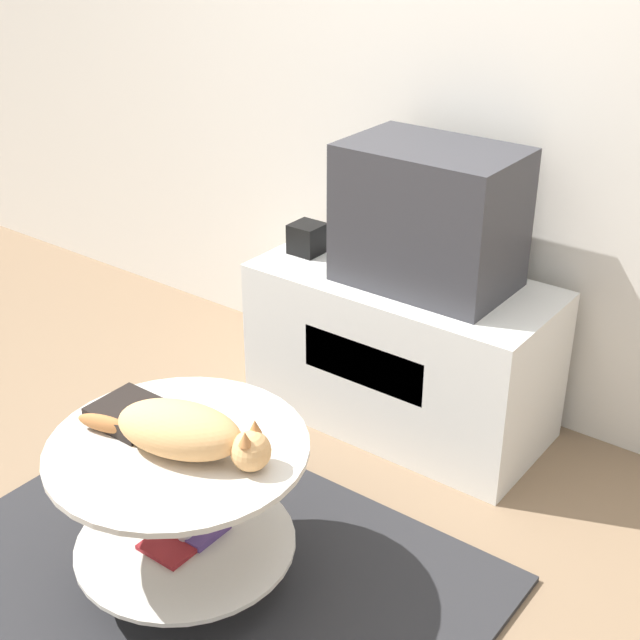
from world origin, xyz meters
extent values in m
plane|color=#7F664C|center=(0.00, 0.00, 0.00)|extent=(12.00, 12.00, 0.00)
cube|color=silver|center=(0.00, 1.55, 1.30)|extent=(8.00, 0.05, 2.60)
cube|color=#28282B|center=(0.00, 0.00, 0.01)|extent=(1.60, 1.41, 0.02)
cube|color=silver|center=(-0.02, 1.21, 0.30)|extent=(1.10, 0.52, 0.59)
cube|color=silver|center=(-0.02, 0.95, 0.35)|extent=(0.50, 0.01, 0.17)
cube|color=#333338|center=(0.06, 1.23, 0.84)|extent=(0.59, 0.39, 0.49)
cube|color=black|center=(0.06, 1.04, 0.85)|extent=(0.51, 0.01, 0.38)
cube|color=black|center=(-0.44, 1.19, 0.65)|extent=(0.12, 0.12, 0.12)
cylinder|color=#B2B2B7|center=(-0.03, 0.07, 0.03)|extent=(0.30, 0.30, 0.01)
cylinder|color=#B7B7BC|center=(-0.03, 0.07, 0.25)|extent=(0.04, 0.04, 0.46)
cylinder|color=beige|center=(-0.03, 0.07, 0.16)|extent=(0.64, 0.64, 0.01)
cylinder|color=beige|center=(-0.03, 0.07, 0.49)|extent=(0.73, 0.73, 0.02)
cube|color=#51387A|center=(-0.04, 0.13, 0.17)|extent=(0.17, 0.14, 0.02)
cube|color=maroon|center=(-0.04, 0.03, 0.17)|extent=(0.15, 0.15, 0.01)
cube|color=black|center=(-0.22, 0.08, 0.52)|extent=(0.20, 0.18, 0.05)
ellipsoid|color=tan|center=(0.00, 0.06, 0.57)|extent=(0.40, 0.28, 0.14)
sphere|color=tan|center=(0.20, 0.12, 0.55)|extent=(0.11, 0.11, 0.11)
cone|color=#B2703D|center=(0.19, 0.15, 0.61)|extent=(0.04, 0.04, 0.04)
cone|color=#B2703D|center=(0.21, 0.09, 0.61)|extent=(0.04, 0.04, 0.04)
ellipsoid|color=#B2703D|center=(-0.23, -0.01, 0.53)|extent=(0.18, 0.09, 0.05)
camera|label=1|loc=(1.49, -1.29, 1.91)|focal=50.00mm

